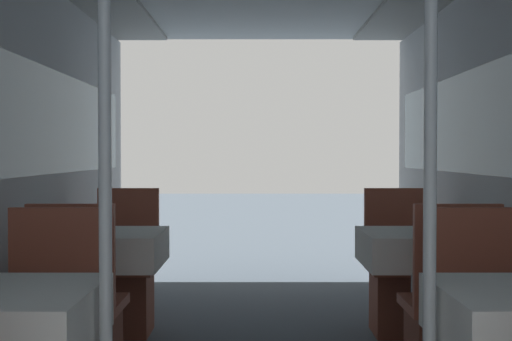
{
  "coord_description": "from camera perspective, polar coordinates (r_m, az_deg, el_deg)",
  "views": [
    {
      "loc": [
        -0.04,
        -1.57,
        1.22
      ],
      "look_at": [
        -0.06,
        3.05,
        1.11
      ],
      "focal_mm": 50.0,
      "sensor_mm": 36.0,
      "label": 1
    }
  ],
  "objects": [
    {
      "name": "chair_right_near_1",
      "position": [
        3.82,
        15.31,
        -12.56
      ],
      "size": [
        0.43,
        0.43,
        0.97
      ],
      "color": "brown",
      "rests_on": "ground_plane"
    },
    {
      "name": "chair_left_far_1",
      "position": [
        4.96,
        -10.28,
        -9.3
      ],
      "size": [
        0.43,
        0.43,
        0.97
      ],
      "rotation": [
        0.0,
        0.0,
        3.14
      ],
      "color": "brown",
      "rests_on": "ground_plane"
    },
    {
      "name": "chair_left_near_1",
      "position": [
        3.8,
        -13.7,
        -12.62
      ],
      "size": [
        0.43,
        0.43,
        0.97
      ],
      "color": "brown",
      "rests_on": "ground_plane"
    },
    {
      "name": "dining_table_right_1",
      "position": [
        4.34,
        13.24,
        -6.45
      ],
      "size": [
        0.68,
        0.68,
        0.75
      ],
      "color": "#4C4C51",
      "rests_on": "ground_plane"
    },
    {
      "name": "support_pole_left_0",
      "position": [
        2.46,
        -11.76,
        -0.53
      ],
      "size": [
        0.04,
        0.04,
        2.27
      ],
      "color": "silver",
      "rests_on": "ground_plane"
    },
    {
      "name": "support_pole_right_0",
      "position": [
        2.48,
        13.98,
        -0.52
      ],
      "size": [
        0.04,
        0.04,
        2.27
      ],
      "color": "silver",
      "rests_on": "ground_plane"
    },
    {
      "name": "dining_table_left_1",
      "position": [
        4.32,
        -11.77,
        -6.47
      ],
      "size": [
        0.68,
        0.68,
        0.75
      ],
      "color": "#4C4C51",
      "rests_on": "ground_plane"
    },
    {
      "name": "chair_right_far_1",
      "position": [
        4.98,
        11.62,
        -9.27
      ],
      "size": [
        0.43,
        0.43,
        0.97
      ],
      "rotation": [
        0.0,
        0.0,
        3.14
      ],
      "color": "brown",
      "rests_on": "ground_plane"
    }
  ]
}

